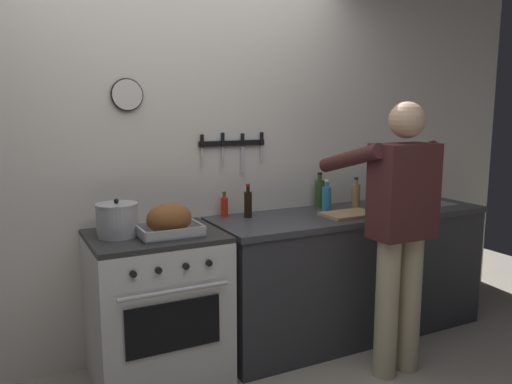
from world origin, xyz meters
TOP-DOWN VIEW (x-y plane):
  - wall_back at (-0.00, 1.35)m, footprint 6.00×0.13m
  - counter_block at (1.21, 0.99)m, footprint 2.03×0.65m
  - stove at (-0.22, 0.99)m, footprint 0.76×0.67m
  - person_cook at (1.11, 0.40)m, footprint 0.51×0.63m
  - roasting_pan at (-0.16, 0.89)m, footprint 0.35×0.26m
  - stock_pot at (-0.43, 1.02)m, footprint 0.24×0.24m
  - cutting_board at (1.10, 0.88)m, footprint 0.36×0.24m
  - bottle_soy_sauce at (0.46, 1.14)m, footprint 0.05×0.05m
  - bottle_vinegar at (1.27, 1.03)m, footprint 0.06×0.06m
  - bottle_dish_soap at (1.05, 1.08)m, footprint 0.06×0.06m
  - bottle_olive_oil at (1.09, 1.23)m, footprint 0.07×0.07m
  - bottle_hot_sauce at (0.33, 1.24)m, footprint 0.05×0.05m

SIDE VIEW (x-z plane):
  - stove at x=-0.22m, z-range 0.00..0.90m
  - counter_block at x=1.21m, z-range 0.01..0.91m
  - cutting_board at x=1.10m, z-range 0.90..0.92m
  - person_cook at x=1.11m, z-range 0.12..1.78m
  - bottle_hot_sauce at x=0.33m, z-range 0.88..1.06m
  - roasting_pan at x=-0.16m, z-range 0.89..1.08m
  - bottle_dish_soap at x=1.05m, z-range 0.88..1.11m
  - bottle_soy_sauce at x=0.46m, z-range 0.88..1.11m
  - stock_pot at x=-0.43m, z-range 0.89..1.10m
  - bottle_vinegar at x=1.27m, z-range 0.88..1.11m
  - bottle_olive_oil at x=1.09m, z-range 0.88..1.13m
  - wall_back at x=0.00m, z-range 0.00..2.60m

